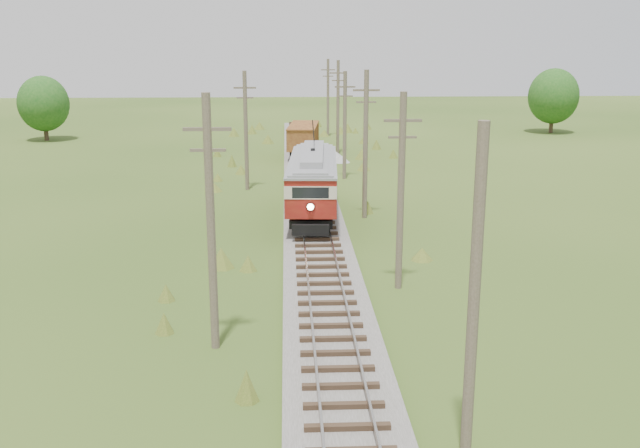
{
  "coord_description": "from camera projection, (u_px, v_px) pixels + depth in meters",
  "views": [
    {
      "loc": [
        -1.59,
        -11.72,
        10.62
      ],
      "look_at": [
        0.0,
        21.71,
        2.02
      ],
      "focal_mm": 40.0,
      "sensor_mm": 36.0,
      "label": 1
    }
  ],
  "objects": [
    {
      "name": "utility_pole_r_3",
      "position": [
        366.0,
        143.0,
        43.04
      ],
      "size": [
        1.6,
        0.3,
        9.0
      ],
      "color": "brown",
      "rests_on": "ground"
    },
    {
      "name": "tree_mid_a",
      "position": [
        43.0,
        104.0,
        77.55
      ],
      "size": [
        5.46,
        5.46,
        7.03
      ],
      "color": "#38281C",
      "rests_on": "ground"
    },
    {
      "name": "railbed_main",
      "position": [
        311.0,
        204.0,
        46.9
      ],
      "size": [
        3.6,
        96.0,
        0.57
      ],
      "color": "#605B54",
      "rests_on": "ground"
    },
    {
      "name": "streetcar",
      "position": [
        313.0,
        177.0,
        43.26
      ],
      "size": [
        3.53,
        12.28,
        5.57
      ],
      "rotation": [
        0.0,
        0.0,
        -0.06
      ],
      "color": "black",
      "rests_on": "ground"
    },
    {
      "name": "utility_pole_l_b",
      "position": [
        246.0,
        130.0,
        51.44
      ],
      "size": [
        1.6,
        0.3,
        8.6
      ],
      "color": "brown",
      "rests_on": "ground"
    },
    {
      "name": "utility_pole_r_4",
      "position": [
        345.0,
        124.0,
        55.68
      ],
      "size": [
        1.6,
        0.3,
        8.4
      ],
      "color": "brown",
      "rests_on": "ground"
    },
    {
      "name": "gondola",
      "position": [
        303.0,
        137.0,
        66.18
      ],
      "size": [
        3.25,
        7.94,
        2.57
      ],
      "rotation": [
        0.0,
        0.0,
        -0.1
      ],
      "color": "black",
      "rests_on": "ground"
    },
    {
      "name": "utility_pole_r_6",
      "position": [
        328.0,
        97.0,
        80.8
      ],
      "size": [
        1.6,
        0.3,
        8.7
      ],
      "color": "brown",
      "rests_on": "ground"
    },
    {
      "name": "utility_pole_r_1",
      "position": [
        474.0,
        296.0,
        17.94
      ],
      "size": [
        0.3,
        0.3,
        8.8
      ],
      "color": "brown",
      "rests_on": "ground"
    },
    {
      "name": "utility_pole_r_2",
      "position": [
        401.0,
        190.0,
        30.52
      ],
      "size": [
        1.6,
        0.3,
        8.6
      ],
      "color": "brown",
      "rests_on": "ground"
    },
    {
      "name": "gravel_pile",
      "position": [
        333.0,
        155.0,
        64.98
      ],
      "size": [
        3.1,
        3.28,
        1.13
      ],
      "color": "gray",
      "rests_on": "ground"
    },
    {
      "name": "utility_pole_l_a",
      "position": [
        211.0,
        222.0,
        24.32
      ],
      "size": [
        1.6,
        0.3,
        9.0
      ],
      "color": "brown",
      "rests_on": "ground"
    },
    {
      "name": "tree_mid_b",
      "position": [
        553.0,
        96.0,
        84.01
      ],
      "size": [
        5.88,
        5.88,
        7.57
      ],
      "color": "#38281C",
      "rests_on": "ground"
    },
    {
      "name": "utility_pole_r_5",
      "position": [
        338.0,
        106.0,
        68.21
      ],
      "size": [
        1.6,
        0.3,
        8.9
      ],
      "color": "brown",
      "rests_on": "ground"
    }
  ]
}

